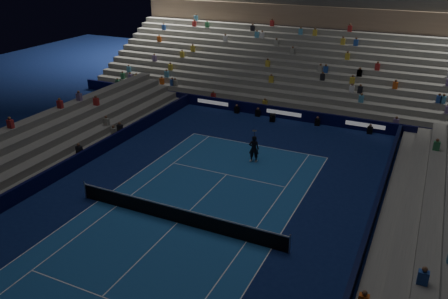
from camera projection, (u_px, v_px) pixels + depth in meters
ground at (178, 223)px, 24.82m from camera, size 90.00×90.00×0.00m
court_surface at (178, 223)px, 24.82m from camera, size 10.97×23.77×0.01m
sponsor_barrier_far at (284, 113)px, 39.90m from camera, size 44.00×0.25×1.00m
sponsor_barrier_east at (358, 263)px, 20.84m from camera, size 0.25×37.00×1.00m
sponsor_barrier_west at (44, 180)px, 28.40m from camera, size 0.25×37.00×1.00m
grandstand_main at (315, 59)px, 46.50m from camera, size 44.00×15.20×11.20m
grandstand_east at (442, 277)px, 19.32m from camera, size 5.00×37.00×2.50m
grandstand_west at (4, 163)px, 29.58m from camera, size 5.00×37.00×2.50m
tennis_net at (177, 215)px, 24.62m from camera, size 12.90×0.10×1.10m
tennis_player at (254, 149)px, 31.59m from camera, size 0.81×0.63×1.96m
broadcast_camera at (273, 118)px, 39.33m from camera, size 0.57×0.97×0.62m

